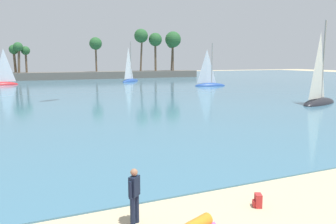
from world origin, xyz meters
TOP-DOWN VIEW (x-y plane):
  - sea at (0.00, 63.62)m, footprint 220.00×115.03m
  - palm_headland at (2.05, 80.87)m, footprint 83.13×6.64m
  - person_at_waterline at (-0.42, 4.91)m, footprint 0.43×0.40m
  - backpack_by_trailer at (3.56, 4.38)m, footprint 0.35×0.36m
  - sailboat_near_shore at (18.41, 65.73)m, footprint 5.82×5.85m
  - sailboat_mid_bay at (27.83, 48.17)m, footprint 5.86×2.86m
  - sailboat_toward_headland at (25.78, 22.03)m, footprint 6.74×4.07m
  - sailboat_far_left at (-6.56, 66.24)m, footprint 6.05×2.62m

SIDE VIEW (x-z plane):
  - sea at x=0.00m, z-range 0.00..0.06m
  - backpack_by_trailer at x=3.56m, z-range -0.01..0.43m
  - sailboat_mid_bay at x=27.83m, z-range -3.28..4.87m
  - sailboat_far_left at x=-6.56m, z-range -3.42..5.07m
  - sailboat_near_shore at x=18.41m, z-range -3.71..5.49m
  - person_at_waterline at x=-0.42m, z-range 0.06..1.73m
  - sailboat_toward_headland at x=25.78m, z-range -3.79..5.60m
  - palm_headland at x=2.05m, z-range -2.70..10.17m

